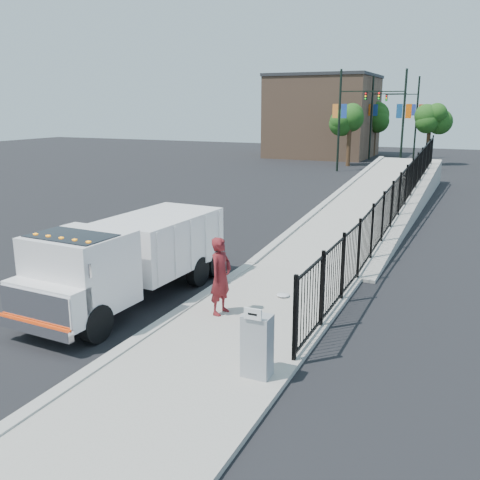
% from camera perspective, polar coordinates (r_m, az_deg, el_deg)
% --- Properties ---
extents(ground, '(120.00, 120.00, 0.00)m').
position_cam_1_polar(ground, '(14.47, -5.14, -7.13)').
color(ground, black).
rests_on(ground, ground).
extents(sidewalk, '(3.55, 12.00, 0.12)m').
position_cam_1_polar(sidewalk, '(11.99, -1.75, -11.45)').
color(sidewalk, '#9E998E').
rests_on(sidewalk, ground).
extents(curb, '(0.30, 12.00, 0.16)m').
position_cam_1_polar(curb, '(12.87, -9.58, -9.68)').
color(curb, '#ADAAA3').
rests_on(curb, ground).
extents(ramp, '(3.95, 24.06, 3.19)m').
position_cam_1_polar(ramp, '(28.55, 14.76, 3.12)').
color(ramp, '#9E998E').
rests_on(ramp, ground).
extents(iron_fence, '(0.10, 28.00, 1.80)m').
position_cam_1_polar(iron_fence, '(24.29, 16.55, 3.29)').
color(iron_fence, black).
rests_on(iron_fence, ground).
extents(truck, '(2.53, 6.92, 2.34)m').
position_cam_1_polar(truck, '(14.66, -11.95, -1.69)').
color(truck, black).
rests_on(truck, ground).
extents(worker, '(0.56, 0.78, 1.97)m').
position_cam_1_polar(worker, '(13.37, -2.07, -3.86)').
color(worker, maroon).
rests_on(worker, sidewalk).
extents(utility_cabinet, '(0.55, 0.40, 1.25)m').
position_cam_1_polar(utility_cabinet, '(10.50, 1.83, -11.20)').
color(utility_cabinet, gray).
rests_on(utility_cabinet, sidewalk).
extents(arrow_sign, '(0.35, 0.04, 0.22)m').
position_cam_1_polar(arrow_sign, '(10.02, 1.38, -7.90)').
color(arrow_sign, white).
rests_on(arrow_sign, utility_cabinet).
extents(debris, '(0.36, 0.36, 0.09)m').
position_cam_1_polar(debris, '(14.85, 4.62, -5.87)').
color(debris, silver).
rests_on(debris, sidewalk).
extents(light_pole_0, '(3.77, 0.22, 8.00)m').
position_cam_1_polar(light_pole_0, '(44.46, 10.94, 12.80)').
color(light_pole_0, black).
rests_on(light_pole_0, ground).
extents(light_pole_1, '(3.78, 0.22, 8.00)m').
position_cam_1_polar(light_pole_1, '(45.08, 16.65, 12.49)').
color(light_pole_1, black).
rests_on(light_pole_1, ground).
extents(light_pole_2, '(3.77, 0.22, 8.00)m').
position_cam_1_polar(light_pole_2, '(54.88, 14.17, 12.84)').
color(light_pole_2, black).
rests_on(light_pole_2, ground).
extents(light_pole_3, '(3.77, 0.22, 8.00)m').
position_cam_1_polar(light_pole_3, '(57.11, 18.02, 12.62)').
color(light_pole_3, black).
rests_on(light_pole_3, ground).
extents(tree_0, '(2.42, 2.42, 5.21)m').
position_cam_1_polar(tree_0, '(48.63, 11.65, 12.35)').
color(tree_0, '#382314').
rests_on(tree_0, ground).
extents(tree_1, '(2.07, 2.07, 5.03)m').
position_cam_1_polar(tree_1, '(51.42, 19.60, 11.88)').
color(tree_1, '#382314').
rests_on(tree_1, ground).
extents(tree_2, '(2.83, 2.83, 5.42)m').
position_cam_1_polar(tree_2, '(59.11, 14.24, 12.51)').
color(tree_2, '#382314').
rests_on(tree_2, ground).
extents(building, '(10.00, 10.00, 8.00)m').
position_cam_1_polar(building, '(57.88, 8.88, 12.78)').
color(building, '#8C664C').
rests_on(building, ground).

